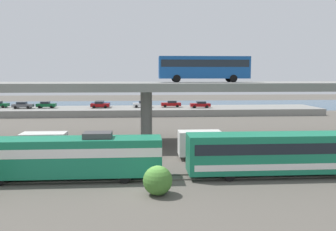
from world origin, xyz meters
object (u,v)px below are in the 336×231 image
Objects in this scene: parked_car_5 at (100,105)px; parked_car_6 at (101,104)px; service_truck_east at (36,146)px; parked_car_4 at (46,105)px; train_locomotive at (55,156)px; parked_car_7 at (142,104)px; train_coach_lead at (298,152)px; service_truck_west at (208,144)px; parked_car_1 at (200,105)px; parked_car_3 at (171,104)px; transit_bus_on_overpass at (204,67)px; parked_car_0 at (23,105)px.

parked_car_6 is at bearing 92.66° from parked_car_5.
service_truck_east is 1.61× the size of parked_car_4.
train_locomotive is 51.99m from parked_car_7.
train_coach_lead is 58.18m from parked_car_6.
service_truck_west reaches higher than parked_car_1.
parked_car_6 is (-16.35, 1.28, -0.00)m from parked_car_3.
train_coach_lead is at bearing 109.19° from transit_bus_on_overpass.
service_truck_west is 42.81m from parked_car_1.
service_truck_west is 1.64× the size of parked_car_5.
train_coach_lead is at bearing 98.18° from parked_car_3.
transit_bus_on_overpass is 2.84× the size of parked_car_4.
train_locomotive is 1.48× the size of transit_bus_on_overpass.
parked_car_1 is at bearing 81.99° from service_truck_west.
train_locomotive is 3.91× the size of parked_car_1.
train_locomotive reaches higher than parked_car_5.
parked_car_6 is (16.86, 2.55, -0.00)m from parked_car_0.
parked_car_6 is (1.43, 46.03, 0.64)m from service_truck_east.
parked_car_1 is at bearing -112.56° from train_locomotive.
train_locomotive reaches higher than parked_car_6.
transit_bus_on_overpass is 23.30m from service_truck_east.
parked_car_5 is at bearing -2.91° from parked_car_1.
train_coach_lead is 64.87m from parked_car_0.
parked_car_0 is (-15.44, 43.48, 0.64)m from service_truck_east.
service_truck_east is at bearing -70.45° from parked_car_0.
parked_car_3 is at bearing -4.48° from parked_car_6.
train_locomotive is 21.52m from train_coach_lead.
service_truck_east is at bearing 75.93° from parked_car_7.
service_truck_east is 1.64× the size of parked_car_5.
train_locomotive is at bearing 117.77° from service_truck_east.
service_truck_west is (14.57, 7.05, -0.55)m from train_locomotive.
transit_bus_on_overpass reaches higher than parked_car_4.
train_locomotive is at bearing -69.25° from parked_car_0.
train_locomotive is 7.99m from service_truck_east.
parked_car_7 is at bearing 99.15° from service_truck_west.
service_truck_east is at bearing 60.22° from parked_car_1.
transit_bus_on_overpass is 1.76× the size of service_truck_west.
transit_bus_on_overpass is (15.68, 16.76, 7.95)m from train_locomotive.
transit_bus_on_overpass is at bearing -153.41° from service_truck_east.
parked_car_5 is at bearing -87.34° from parked_car_6.
parked_car_4 is at bearing -55.12° from train_coach_lead.
parked_car_4 is at bearing 9.48° from parked_car_0.
service_truck_east reaches higher than parked_car_4.
train_coach_lead is 9.91m from service_truck_west.
train_coach_lead is 1.67× the size of transit_bus_on_overpass.
transit_bus_on_overpass reaches higher than train_locomotive.
service_truck_west is at bearing -68.96° from parked_car_5.
train_coach_lead is 4.76× the size of parked_car_6.
parked_car_7 is at bearing 5.19° from parked_car_5.
parked_car_6 is at bearing -87.53° from train_locomotive.
parked_car_0 is (-33.72, 43.48, 0.64)m from service_truck_west.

